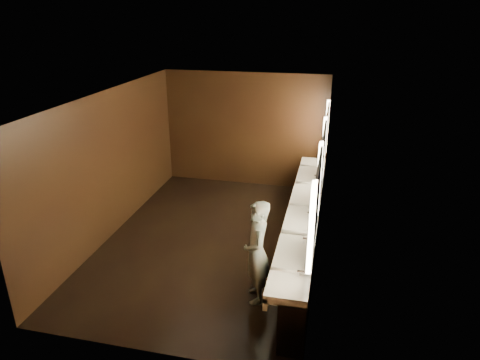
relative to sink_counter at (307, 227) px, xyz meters
name	(u,v)px	position (x,y,z in m)	size (l,w,h in m)	color
floor	(213,239)	(-1.79, 0.00, -0.50)	(6.00, 6.00, 0.00)	black
ceiling	(209,96)	(-1.79, 0.00, 2.30)	(4.00, 6.00, 0.02)	#2D2D2B
wall_back	(245,130)	(-1.79, 3.00, 0.90)	(4.00, 0.02, 2.80)	black
wall_front	(139,260)	(-1.79, -3.00, 0.90)	(4.00, 0.02, 2.80)	black
wall_left	(111,164)	(-3.79, 0.00, 0.90)	(0.02, 6.00, 2.80)	black
wall_right	(322,182)	(0.21, 0.00, 0.90)	(0.02, 6.00, 2.80)	black
sink_counter	(307,227)	(0.00, 0.00, 0.00)	(0.55, 5.40, 1.01)	black
mirror_band	(322,162)	(0.19, 0.00, 1.25)	(0.06, 5.03, 1.15)	#FCE6B9
person	(257,252)	(-0.62, -1.59, 0.32)	(0.60, 0.39, 1.64)	#8AC8CE
trash_bin	(289,255)	(-0.22, -0.73, -0.19)	(0.39, 0.39, 0.61)	black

